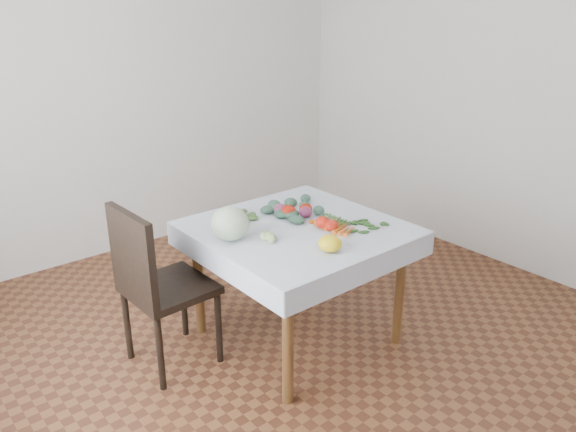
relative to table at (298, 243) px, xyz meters
name	(u,v)px	position (x,y,z in m)	size (l,w,h in m)	color
ground	(297,336)	(0.00, 0.00, -0.65)	(4.00, 4.00, 0.00)	brown
back_wall	(138,87)	(0.00, 2.00, 0.70)	(4.00, 0.04, 2.70)	silver
table	(298,243)	(0.00, 0.00, 0.00)	(1.00, 1.00, 0.75)	brown
tablecloth	(298,227)	(0.00, 0.00, 0.10)	(1.12, 1.12, 0.01)	white
chair	(154,279)	(-0.81, 0.27, -0.09)	(0.46, 0.46, 0.99)	black
cabbage	(230,223)	(-0.41, 0.10, 0.20)	(0.21, 0.21, 0.19)	beige
tomato_a	(288,211)	(0.05, 0.15, 0.14)	(0.09, 0.09, 0.08)	#B11A0B
tomato_b	(306,209)	(0.17, 0.12, 0.14)	(0.08, 0.08, 0.07)	#B11A0B
tomato_c	(323,222)	(0.10, -0.11, 0.14)	(0.09, 0.09, 0.07)	#B11A0B
tomato_d	(331,226)	(0.10, -0.17, 0.14)	(0.08, 0.08, 0.07)	#B11A0B
heirloom_back	(233,215)	(-0.24, 0.31, 0.14)	(0.12, 0.12, 0.08)	yellow
heirloom_front	(330,243)	(-0.09, -0.37, 0.15)	(0.13, 0.13, 0.09)	yellow
onion_a	(281,210)	(0.04, 0.21, 0.14)	(0.09, 0.09, 0.08)	#5D1A3F
onion_b	(306,212)	(0.14, 0.09, 0.14)	(0.08, 0.08, 0.07)	#5D1A3F
tomatillo_cluster	(274,237)	(-0.23, -0.07, 0.12)	(0.15, 0.09, 0.04)	#A3C16F
carrot_bunch	(336,225)	(0.17, -0.15, 0.12)	(0.17, 0.30, 0.03)	orange
kale_bunch	(297,209)	(0.15, 0.18, 0.13)	(0.34, 0.34, 0.05)	#3A5F45
basil_bunch	(358,224)	(0.29, -0.21, 0.11)	(0.29, 0.21, 0.01)	#234C17
dill_bunch	(240,217)	(-0.19, 0.33, 0.11)	(0.24, 0.18, 0.02)	#4E873D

